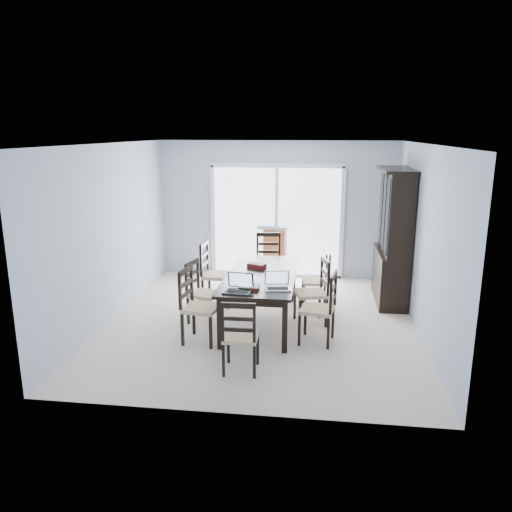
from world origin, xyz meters
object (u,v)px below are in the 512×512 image
object	(u,v)px
chair_end_near	(240,329)
chair_right_mid	(317,284)
chair_left_far	(212,266)
chair_end_far	(269,255)
china_hutch	(393,238)
laptop_dark	(237,288)
chair_right_near	(325,300)
dining_table	(261,279)
game_box	(257,266)
cell_phone	(250,295)
hot_tub	(255,241)
chair_left_mid	(199,285)
chair_right_far	(321,273)
laptop_silver	(278,285)
chair_left_near	(194,297)

from	to	relation	value
chair_end_near	chair_right_mid	bearing A→B (deg)	62.24
chair_left_far	chair_end_far	distance (m)	1.25
china_hutch	laptop_dark	distance (m)	3.11
chair_right_near	laptop_dark	size ratio (longest dim) A/B	2.98
dining_table	game_box	distance (m)	0.35
chair_end_far	cell_phone	distance (m)	2.66
dining_table	hot_tub	bearing A→B (deg)	99.15
chair_left_mid	chair_right_far	world-z (taller)	chair_right_far
chair_left_mid	chair_end_near	distance (m)	1.82
laptop_dark	laptop_silver	size ratio (longest dim) A/B	1.04
chair_end_far	chair_right_mid	bearing A→B (deg)	111.44
chair_right_near	laptop_dark	world-z (taller)	chair_right_near
chair_left_far	chair_end_far	size ratio (longest dim) A/B	1.03
chair_right_near	hot_tub	world-z (taller)	chair_right_near
chair_left_far	hot_tub	world-z (taller)	chair_left_far
game_box	laptop_dark	bearing A→B (deg)	-94.46
chair_left_mid	chair_right_near	xyz separation A→B (m)	(1.84, -0.57, 0.04)
chair_left_far	laptop_dark	bearing A→B (deg)	25.73
chair_left_mid	chair_right_mid	bearing A→B (deg)	108.62
chair_right_far	chair_end_far	bearing A→B (deg)	39.87
china_hutch	game_box	world-z (taller)	china_hutch
china_hutch	game_box	bearing A→B (deg)	-156.32
laptop_dark	game_box	xyz separation A→B (m)	(0.09, 1.21, -0.02)
chair_right_far	game_box	xyz separation A→B (m)	(-0.98, -0.46, 0.22)
chair_right_mid	game_box	size ratio (longest dim) A/B	4.16
game_box	chair_end_near	bearing A→B (deg)	-88.42
dining_table	chair_left_far	size ratio (longest dim) A/B	1.83
laptop_silver	dining_table	bearing A→B (deg)	103.31
chair_end_far	chair_left_mid	bearing A→B (deg)	55.52
chair_left_far	hot_tub	xyz separation A→B (m)	(0.35, 2.66, -0.14)
chair_right_far	hot_tub	distance (m)	2.96
dining_table	game_box	size ratio (longest dim) A/B	8.08
cell_phone	chair_right_mid	bearing A→B (deg)	50.53
chair_left_far	chair_right_far	size ratio (longest dim) A/B	1.13
chair_end_near	chair_left_mid	bearing A→B (deg)	117.43
cell_phone	game_box	size ratio (longest dim) A/B	0.37
chair_left_near	chair_end_near	distance (m)	1.16
chair_right_near	chair_end_near	world-z (taller)	chair_right_near
chair_left_near	chair_right_near	world-z (taller)	chair_left_near
chair_right_mid	chair_left_far	bearing A→B (deg)	55.32
chair_end_far	laptop_silver	xyz separation A→B (m)	(0.36, -2.36, 0.19)
chair_end_far	laptop_dark	xyz separation A→B (m)	(-0.14, -2.55, 0.19)
game_box	china_hutch	bearing A→B (deg)	23.68
chair_end_near	game_box	distance (m)	1.98
laptop_dark	hot_tub	world-z (taller)	laptop_dark
chair_left_far	laptop_dark	size ratio (longest dim) A/B	3.16
chair_left_mid	hot_tub	distance (m)	3.46
china_hutch	chair_right_far	distance (m)	1.35
china_hutch	laptop_silver	bearing A→B (deg)	-131.45
chair_left_far	hot_tub	distance (m)	2.69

